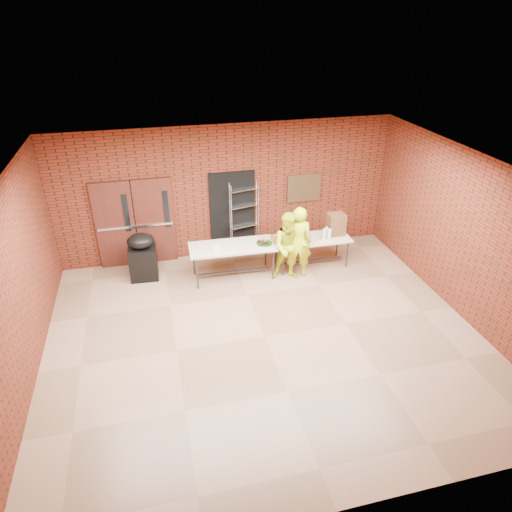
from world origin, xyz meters
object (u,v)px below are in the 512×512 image
at_px(table_right, 312,240).
at_px(coffee_dispenser, 336,224).
at_px(wire_rack, 244,219).
at_px(covered_grill, 143,256).
at_px(volunteer_man, 289,247).
at_px(volunteer_woman, 298,242).
at_px(table_left, 233,248).

bearing_deg(table_right, coffee_dispenser, 8.59).
height_order(wire_rack, table_right, wire_rack).
height_order(coffee_dispenser, covered_grill, coffee_dispenser).
xyz_separation_m(table_right, volunteer_man, (-0.69, -0.42, 0.13)).
height_order(table_right, coffee_dispenser, coffee_dispenser).
bearing_deg(covered_grill, wire_rack, 16.73).
relative_size(volunteer_woman, volunteer_man, 1.07).
bearing_deg(coffee_dispenser, covered_grill, 176.18).
bearing_deg(covered_grill, volunteer_man, -10.77).
bearing_deg(wire_rack, coffee_dispenser, -36.38).
distance_m(table_right, volunteer_woman, 0.62).
bearing_deg(wire_rack, table_right, -46.91).
relative_size(wire_rack, table_right, 1.05).
relative_size(wire_rack, covered_grill, 1.68).
bearing_deg(covered_grill, volunteer_woman, -8.95).
distance_m(wire_rack, table_left, 1.17).
xyz_separation_m(coffee_dispenser, covered_grill, (-4.48, 0.30, -0.43)).
xyz_separation_m(table_right, covered_grill, (-3.88, 0.38, -0.11)).
bearing_deg(table_right, covered_grill, 175.77).
distance_m(table_right, covered_grill, 3.90).
bearing_deg(covered_grill, table_right, -2.34).
relative_size(wire_rack, table_left, 0.95).
bearing_deg(table_left, coffee_dispenser, 5.33).
xyz_separation_m(table_left, volunteer_man, (1.22, -0.35, 0.07)).
relative_size(table_left, volunteer_man, 1.22).
bearing_deg(table_left, table_right, 4.04).
distance_m(table_left, table_right, 1.91).
bearing_deg(coffee_dispenser, table_left, -176.81).
height_order(table_right, volunteer_woman, volunteer_woman).
height_order(covered_grill, volunteer_woman, volunteer_woman).
bearing_deg(coffee_dispenser, volunteer_man, -159.01).
height_order(coffee_dispenser, volunteer_man, volunteer_man).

